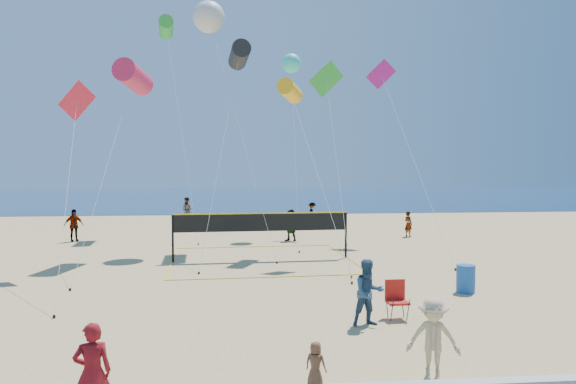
{
  "coord_description": "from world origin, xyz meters",
  "views": [
    {
      "loc": [
        -1.26,
        -12.71,
        4.61
      ],
      "look_at": [
        0.18,
        2.0,
        3.83
      ],
      "focal_mm": 35.0,
      "sensor_mm": 36.0,
      "label": 1
    }
  ],
  "objects": [
    {
      "name": "kite_7",
      "position": [
        2.49,
        23.39,
        10.96
      ],
      "size": [
        1.35,
        8.53,
        11.59
      ],
      "rotation": [
        0.0,
        0.0,
        -0.09
      ],
      "color": "#3ADBCC",
      "rests_on": "ground"
    },
    {
      "name": "woman",
      "position": [
        -3.75,
        -2.7,
        0.9
      ],
      "size": [
        0.74,
        0.57,
        1.8
      ],
      "primitive_type": "imported",
      "rotation": [
        0.0,
        0.0,
        3.37
      ],
      "color": "maroon",
      "rests_on": "ground"
    },
    {
      "name": "ocean",
      "position": [
        0.0,
        62.0,
        0.01
      ],
      "size": [
        140.0,
        50.0,
        0.03
      ],
      "primitive_type": "cube",
      "color": "navy",
      "rests_on": "ground"
    },
    {
      "name": "far_person_3",
      "position": [
        -4.8,
        31.16,
        0.96
      ],
      "size": [
        1.1,
        0.96,
        1.92
      ],
      "primitive_type": "imported",
      "rotation": [
        0.0,
        0.0,
        -0.29
      ],
      "color": "gray",
      "rests_on": "ground"
    },
    {
      "name": "kite_8",
      "position": [
        -5.61,
        25.41,
        13.53
      ],
      "size": [
        3.04,
        7.82,
        14.16
      ],
      "rotation": [
        0.0,
        0.0,
        0.12
      ],
      "color": "green",
      "rests_on": "ground"
    },
    {
      "name": "bystander_a",
      "position": [
        2.54,
        2.66,
        0.94
      ],
      "size": [
        1.01,
        0.85,
        1.88
      ],
      "primitive_type": "imported",
      "rotation": [
        0.0,
        0.0,
        0.16
      ],
      "color": "navy",
      "rests_on": "ground"
    },
    {
      "name": "kite_6",
      "position": [
        -2.54,
        18.8,
        12.6
      ],
      "size": [
        4.37,
        7.33,
        13.47
      ],
      "rotation": [
        0.0,
        0.0,
        0.27
      ],
      "color": "silver",
      "rests_on": "ground"
    },
    {
      "name": "kite_5",
      "position": [
        7.55,
        19.59,
        9.29
      ],
      "size": [
        1.76,
        10.19,
        10.75
      ],
      "rotation": [
        0.0,
        0.0,
        -0.02
      ],
      "color": "#B81A84",
      "rests_on": "ground"
    },
    {
      "name": "ground",
      "position": [
        0.0,
        0.0,
        0.0
      ],
      "size": [
        120.0,
        120.0,
        0.0
      ],
      "primitive_type": "plane",
      "color": "tan",
      "rests_on": "ground"
    },
    {
      "name": "kite_1",
      "position": [
        -0.88,
        18.51,
        10.51
      ],
      "size": [
        2.47,
        9.32,
        11.19
      ],
      "rotation": [
        0.0,
        0.0,
        0.1
      ],
      "color": "black",
      "rests_on": "ground"
    },
    {
      "name": "far_person_2",
      "position": [
        9.59,
        21.12,
        0.79
      ],
      "size": [
        0.62,
        0.69,
        1.58
      ],
      "primitive_type": "imported",
      "rotation": [
        0.0,
        0.0,
        2.1
      ],
      "color": "gray",
      "rests_on": "ground"
    },
    {
      "name": "volleyball_net",
      "position": [
        0.06,
        13.66,
        1.53
      ],
      "size": [
        8.82,
        8.68,
        2.25
      ],
      "rotation": [
        0.0,
        0.0,
        0.05
      ],
      "color": "black",
      "rests_on": "ground"
    },
    {
      "name": "kite_2",
      "position": [
        1.66,
        15.98,
        8.25
      ],
      "size": [
        2.57,
        8.05,
        8.83
      ],
      "rotation": [
        0.0,
        0.0,
        -0.36
      ],
      "color": "#F4AC15",
      "rests_on": "ground"
    },
    {
      "name": "far_person_1",
      "position": [
        2.12,
        19.99,
        0.93
      ],
      "size": [
        1.71,
        1.46,
        1.86
      ],
      "primitive_type": "imported",
      "rotation": [
        0.0,
        0.0,
        -0.63
      ],
      "color": "gray",
      "rests_on": "ground"
    },
    {
      "name": "trash_barrel",
      "position": [
        6.95,
        6.29,
        0.49
      ],
      "size": [
        0.87,
        0.87,
        0.98
      ],
      "primitive_type": "cylinder",
      "rotation": [
        0.0,
        0.0,
        0.43
      ],
      "color": "#1951A6",
      "rests_on": "ground"
    },
    {
      "name": "far_person_4",
      "position": [
        4.62,
        28.67,
        0.82
      ],
      "size": [
        0.81,
        1.16,
        1.64
      ],
      "primitive_type": "imported",
      "rotation": [
        0.0,
        0.0,
        1.37
      ],
      "color": "gray",
      "rests_on": "ground"
    },
    {
      "name": "kite_0",
      "position": [
        -6.1,
        15.62,
        8.79
      ],
      "size": [
        1.87,
        9.23,
        9.55
      ],
      "rotation": [
        0.0,
        0.0,
        -0.18
      ],
      "color": "#C7224D",
      "rests_on": "ground"
    },
    {
      "name": "kite_3",
      "position": [
        -7.79,
        11.69,
        6.87
      ],
      "size": [
        2.2,
        8.09,
        8.11
      ],
      "rotation": [
        0.0,
        0.0,
        -0.08
      ],
      "color": "#F52639",
      "rests_on": "ground"
    },
    {
      "name": "toddler",
      "position": [
        0.2,
        -2.94,
        1.0
      ],
      "size": [
        0.47,
        0.42,
        0.81
      ],
      "primitive_type": "imported",
      "rotation": [
        0.0,
        0.0,
        2.61
      ],
      "color": "brown",
      "rests_on": "seawall"
    },
    {
      "name": "bystander_b",
      "position": [
        2.96,
        -1.34,
        0.87
      ],
      "size": [
        1.28,
        0.98,
        1.74
      ],
      "primitive_type": "imported",
      "rotation": [
        0.0,
        0.0,
        -0.34
      ],
      "color": "tan",
      "rests_on": "ground"
    },
    {
      "name": "far_person_0",
      "position": [
        -10.54,
        20.94,
        0.95
      ],
      "size": [
        1.19,
        0.97,
        1.89
      ],
      "primitive_type": "imported",
      "rotation": [
        0.0,
        0.0,
        0.54
      ],
      "color": "gray",
      "rests_on": "ground"
    },
    {
      "name": "camp_chair",
      "position": [
        3.54,
        3.31,
        0.64
      ],
      "size": [
        0.63,
        0.77,
        1.25
      ],
      "rotation": [
        0.0,
        0.0,
        0.04
      ],
      "color": "red",
      "rests_on": "ground"
    },
    {
      "name": "kite_4",
      "position": [
        3.18,
        13.57,
        8.17
      ],
      "size": [
        1.75,
        6.1,
        9.47
      ],
      "rotation": [
        0.0,
        0.0,
        0.39
      ],
      "color": "green",
      "rests_on": "ground"
    }
  ]
}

